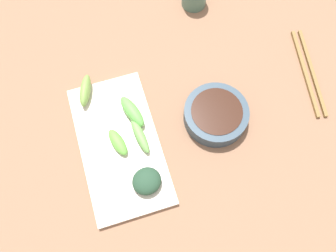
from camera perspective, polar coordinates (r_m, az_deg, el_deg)
The scene contains 9 objects.
tabletop at distance 0.76m, azimuth 0.04°, elevation -1.19°, with size 2.10×2.10×0.02m, color #8C664C.
sauce_bowl at distance 0.75m, azimuth 7.89°, elevation 1.93°, with size 0.14×0.14×0.04m.
serving_plate at distance 0.74m, azimuth -8.00°, elevation -2.92°, with size 0.16×0.31×0.01m, color silver.
broccoli_leafy_0 at distance 0.70m, azimuth -3.52°, elevation -9.05°, with size 0.06×0.06×0.03m, color #264631.
broccoli_stalk_1 at distance 0.73m, azimuth -4.57°, elevation -1.79°, with size 0.02×0.08×0.02m, color #70B155.
broccoli_stalk_2 at distance 0.79m, azimuth -13.46°, elevation 5.71°, with size 0.02×0.08×0.03m, color #79A54A.
broccoli_stalk_3 at distance 0.75m, azimuth -5.92°, elevation 2.40°, with size 0.03×0.08×0.03m, color #62BA4E.
broccoli_stalk_4 at distance 0.73m, azimuth -8.31°, elevation -2.51°, with size 0.03×0.07×0.02m, color #64B443.
chopsticks at distance 0.88m, azimuth 22.14°, elevation 8.23°, with size 0.07×0.23×0.01m.
Camera 1 is at (0.08, 0.26, 0.72)m, focal length 36.98 mm.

